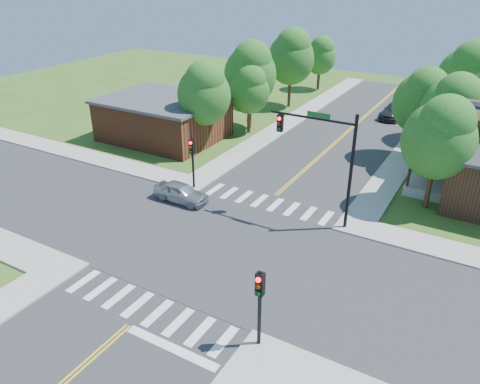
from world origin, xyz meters
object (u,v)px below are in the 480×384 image
Objects in this scene: signal_pole_nw at (192,154)px; car_dgrey at (395,111)px; signal_pole_se at (260,296)px; signal_mast_ne at (325,149)px; car_silver at (181,193)px.

car_dgrey is (8.33, 24.42, -1.91)m from signal_pole_nw.
signal_pole_se is at bearing -45.00° from signal_pole_nw.
signal_mast_ne is 1.89× the size of signal_pole_nw.
car_silver is at bearing -167.07° from signal_mast_ne.
signal_pole_nw reaches higher than car_silver.
signal_pole_se is 1.00× the size of signal_pole_nw.
signal_pole_se is (1.69, -11.21, -2.19)m from signal_mast_ne.
car_dgrey is at bearing 71.16° from signal_pole_nw.
signal_pole_nw is 0.97× the size of car_silver.
signal_mast_ne is 1.89× the size of signal_pole_se.
car_silver is at bearing -78.66° from signal_pole_nw.
signal_mast_ne is at bearing -76.90° from car_silver.
car_silver is (0.42, -2.08, -2.00)m from signal_pole_nw.
signal_mast_ne is 9.76m from signal_pole_nw.
car_dgrey is (7.91, 26.50, 0.09)m from car_silver.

